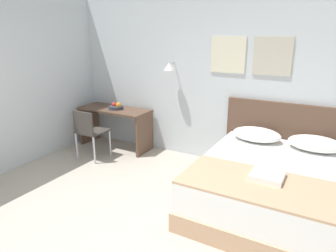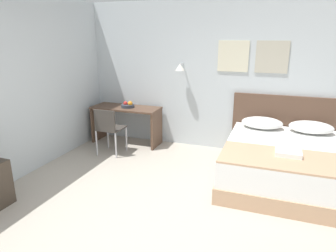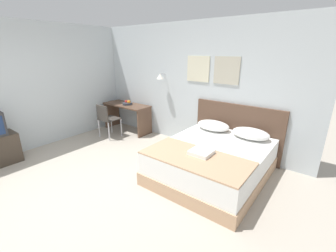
# 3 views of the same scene
# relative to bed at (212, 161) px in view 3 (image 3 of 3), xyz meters

# --- Properties ---
(ground_plane) EXTENTS (24.00, 24.00, 0.00)m
(ground_plane) POSITION_rel_bed_xyz_m (-1.30, -1.84, -0.28)
(ground_plane) COLOR #B2A899
(wall_back) EXTENTS (5.52, 0.31, 2.65)m
(wall_back) POSITION_rel_bed_xyz_m (-1.29, 1.07, 1.05)
(wall_back) COLOR silver
(wall_back) RESTS_ON ground_plane
(bed) EXTENTS (1.65, 1.96, 0.56)m
(bed) POSITION_rel_bed_xyz_m (0.00, 0.00, 0.00)
(bed) COLOR tan
(bed) RESTS_ON ground_plane
(headboard) EXTENTS (1.77, 0.06, 1.08)m
(headboard) POSITION_rel_bed_xyz_m (0.00, 1.01, 0.26)
(headboard) COLOR brown
(headboard) RESTS_ON ground_plane
(pillow_left) EXTENTS (0.66, 0.43, 0.18)m
(pillow_left) POSITION_rel_bed_xyz_m (-0.37, 0.71, 0.38)
(pillow_left) COLOR white
(pillow_left) RESTS_ON bed
(pillow_right) EXTENTS (0.66, 0.43, 0.18)m
(pillow_right) POSITION_rel_bed_xyz_m (0.37, 0.71, 0.38)
(pillow_right) COLOR white
(pillow_right) RESTS_ON bed
(throw_blanket) EXTENTS (1.60, 0.78, 0.02)m
(throw_blanket) POSITION_rel_bed_xyz_m (0.00, -0.57, 0.30)
(throw_blanket) COLOR tan
(throw_blanket) RESTS_ON bed
(folded_towel_near_foot) EXTENTS (0.32, 0.31, 0.06)m
(folded_towel_near_foot) POSITION_rel_bed_xyz_m (0.02, -0.43, 0.34)
(folded_towel_near_foot) COLOR white
(folded_towel_near_foot) RESTS_ON throw_blanket
(desk) EXTENTS (1.31, 0.54, 0.72)m
(desk) POSITION_rel_bed_xyz_m (-2.89, 0.73, 0.24)
(desk) COLOR brown
(desk) RESTS_ON ground_plane
(desk_chair) EXTENTS (0.42, 0.42, 0.84)m
(desk_chair) POSITION_rel_bed_xyz_m (-2.89, 0.06, 0.23)
(desk_chair) COLOR #3D3833
(desk_chair) RESTS_ON ground_plane
(fruit_bowl) EXTENTS (0.25, 0.25, 0.12)m
(fruit_bowl) POSITION_rel_bed_xyz_m (-2.84, 0.72, 0.48)
(fruit_bowl) COLOR #333842
(fruit_bowl) RESTS_ON desk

